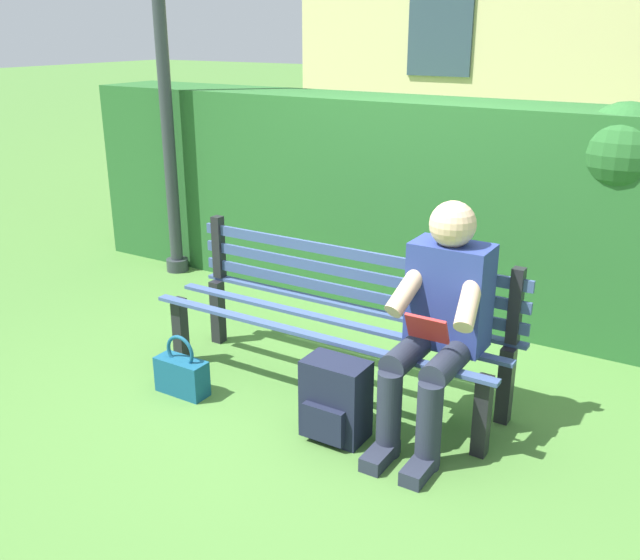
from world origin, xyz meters
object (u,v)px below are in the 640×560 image
object	(u,v)px
person_seated	(439,319)
backpack	(335,400)
park_bench	(338,312)
handbag	(182,374)
lamp_post	(159,13)

from	to	relation	value
person_seated	backpack	size ratio (longest dim) A/B	2.87
park_bench	handbag	distance (m)	0.92
park_bench	lamp_post	world-z (taller)	lamp_post
backpack	person_seated	bearing A→B (deg)	-143.37
backpack	handbag	size ratio (longest dim) A/B	1.17
park_bench	backpack	xyz separation A→B (m)	(-0.27, 0.48, -0.24)
park_bench	backpack	size ratio (longest dim) A/B	5.00
backpack	handbag	distance (m)	0.94
person_seated	lamp_post	distance (m)	3.33
park_bench	person_seated	world-z (taller)	person_seated
park_bench	person_seated	bearing A→B (deg)	164.40
lamp_post	backpack	bearing A→B (deg)	148.21
handbag	park_bench	bearing A→B (deg)	-140.67
park_bench	backpack	distance (m)	0.60
person_seated	backpack	distance (m)	0.64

